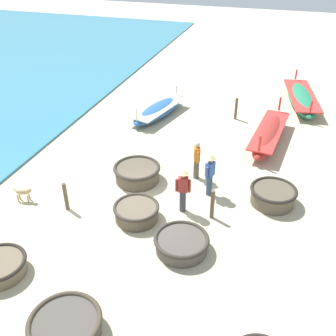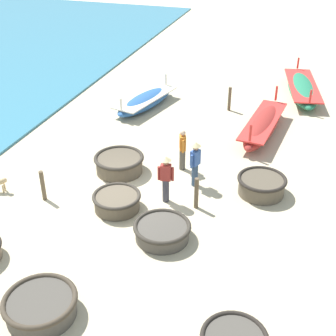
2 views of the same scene
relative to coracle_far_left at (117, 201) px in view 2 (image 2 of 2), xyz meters
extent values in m
plane|color=#C6B793|center=(-0.18, 0.24, -0.30)|extent=(80.00, 80.00, 0.00)
cylinder|color=brown|center=(0.00, 0.00, -0.05)|extent=(1.44, 1.44, 0.49)
torus|color=#332D26|center=(0.00, 0.00, 0.19)|extent=(1.56, 1.56, 0.12)
cylinder|color=#4C473F|center=(0.01, -4.62, -0.05)|extent=(1.66, 1.66, 0.49)
torus|color=#42382B|center=(0.01, -4.62, 0.19)|extent=(1.79, 1.79, 0.13)
cylinder|color=#4C473F|center=(1.84, -0.98, -0.08)|extent=(1.57, 1.57, 0.43)
torus|color=#332D26|center=(1.84, -0.98, 0.14)|extent=(1.70, 1.70, 0.13)
cylinder|color=brown|center=(-0.83, 2.19, -0.01)|extent=(1.67, 1.67, 0.57)
torus|color=#332D26|center=(-0.83, 2.19, 0.28)|extent=(1.81, 1.81, 0.13)
cylinder|color=brown|center=(4.27, 2.29, -0.01)|extent=(1.53, 1.53, 0.56)
torus|color=#28231E|center=(4.27, 2.29, 0.27)|extent=(1.65, 1.65, 0.12)
ellipsoid|color=#285693|center=(-2.01, 8.14, 0.00)|extent=(2.14, 4.24, 0.60)
cube|color=silver|center=(-2.01, 8.14, 0.20)|extent=(2.11, 3.93, 0.06)
cylinder|color=silver|center=(-1.56, 9.96, 0.52)|extent=(0.10, 0.10, 0.54)
cylinder|color=silver|center=(-2.46, 6.32, 0.52)|extent=(0.10, 0.10, 0.54)
ellipsoid|color=maroon|center=(3.69, 6.90, 0.08)|extent=(1.55, 4.89, 0.75)
cube|color=red|center=(3.69, 6.90, 0.32)|extent=(1.55, 4.51, 0.06)
cylinder|color=red|center=(3.93, 9.10, 0.74)|extent=(0.10, 0.10, 0.67)
cylinder|color=red|center=(3.46, 4.70, 0.74)|extent=(0.10, 0.10, 0.67)
ellipsoid|color=#237551|center=(4.98, 11.99, 0.03)|extent=(2.24, 5.41, 0.65)
cube|color=red|center=(4.98, 11.99, 0.24)|extent=(2.21, 5.01, 0.06)
cylinder|color=red|center=(4.53, 14.37, 0.59)|extent=(0.10, 0.10, 0.58)
cylinder|color=red|center=(5.42, 9.61, 0.59)|extent=(0.10, 0.10, 0.58)
cylinder|color=#2D425B|center=(2.00, 2.12, 0.11)|extent=(0.22, 0.22, 0.82)
cube|color=#33569E|center=(2.00, 2.12, 0.79)|extent=(0.32, 0.39, 0.54)
sphere|color=#A37556|center=(2.00, 2.12, 1.17)|extent=(0.20, 0.20, 0.20)
cylinder|color=#33569E|center=(1.93, 1.91, 0.74)|extent=(0.09, 0.09, 0.48)
cylinder|color=#33569E|center=(2.08, 2.33, 0.74)|extent=(0.09, 0.09, 0.48)
cone|color=#D1BC84|center=(2.00, 2.12, 1.30)|extent=(0.36, 0.36, 0.14)
cylinder|color=#383842|center=(1.35, 0.90, 0.11)|extent=(0.22, 0.22, 0.82)
cube|color=maroon|center=(1.35, 0.90, 0.79)|extent=(0.37, 0.27, 0.54)
sphere|color=#A37556|center=(1.35, 0.90, 1.17)|extent=(0.20, 0.20, 0.20)
cylinder|color=maroon|center=(1.13, 0.86, 0.74)|extent=(0.09, 0.09, 0.48)
cylinder|color=maroon|center=(1.57, 0.94, 0.74)|extent=(0.09, 0.09, 0.48)
cone|color=#D1BC84|center=(1.35, 0.90, 1.30)|extent=(0.36, 0.36, 0.14)
cylinder|color=#4C473D|center=(1.29, 3.06, 0.11)|extent=(0.22, 0.22, 0.82)
cube|color=orange|center=(1.29, 3.06, 0.79)|extent=(0.32, 0.39, 0.54)
sphere|color=#DBB28E|center=(1.29, 3.06, 1.17)|extent=(0.20, 0.20, 0.20)
cylinder|color=orange|center=(1.21, 3.27, 0.74)|extent=(0.09, 0.09, 0.48)
cylinder|color=orange|center=(1.36, 2.85, 0.74)|extent=(0.09, 0.09, 0.48)
sphere|color=tan|center=(-3.98, -0.22, 0.16)|extent=(0.18, 0.18, 0.18)
cylinder|color=tan|center=(-4.06, -0.17, -0.16)|extent=(0.06, 0.06, 0.28)
cylinder|color=tan|center=(-4.03, -0.31, -0.16)|extent=(0.06, 0.06, 0.28)
cylinder|color=brown|center=(2.39, 0.83, 0.25)|extent=(0.14, 0.14, 1.09)
cylinder|color=brown|center=(-2.50, -0.23, 0.24)|extent=(0.14, 0.14, 1.07)
cylinder|color=brown|center=(1.86, 8.97, 0.27)|extent=(0.14, 0.14, 1.13)
camera|label=1|loc=(4.13, -9.55, 8.17)|focal=42.00mm
camera|label=2|loc=(5.28, -11.25, 8.40)|focal=50.00mm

